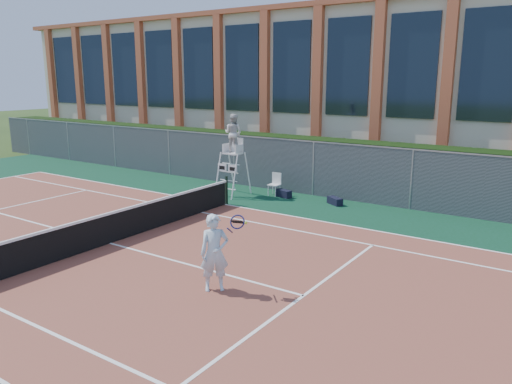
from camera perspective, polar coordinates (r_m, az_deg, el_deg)
The scene contains 12 objects.
ground at distance 15.18m, azimuth -16.35°, elevation -5.75°, with size 120.00×120.00×0.00m, color #233814.
apron at distance 15.80m, azimuth -13.57°, elevation -4.83°, with size 36.00×20.00×0.01m, color #0C351C.
tennis_court at distance 15.18m, azimuth -16.35°, elevation -5.67°, with size 23.77×10.97×0.02m, color brown.
tennis_net at distance 15.03m, azimuth -16.48°, elevation -3.81°, with size 0.10×11.30×1.10m.
fence at distance 21.40m, azimuth 1.80°, elevation 3.18°, with size 40.00×0.06×2.20m, color #595E60, non-canonical shape.
hedge at distance 22.41m, azimuth 3.44°, elevation 3.61°, with size 40.00×1.40×2.20m, color black.
building at distance 29.25m, azimuth 11.66°, elevation 11.55°, with size 45.00×10.60×8.22m.
umpire_chair at distance 20.18m, azimuth -2.61°, elevation 6.45°, with size 0.94×1.44×3.36m.
plastic_chair at distance 20.40m, azimuth 2.23°, elevation 1.13°, with size 0.43×0.43×0.92m.
sports_bag_near at distance 20.18m, azimuth 3.18°, elevation -0.16°, with size 0.70×0.28×0.30m, color black.
sports_bag_far at distance 19.22m, azimuth 9.01°, elevation -1.01°, with size 0.68×0.29×0.27m, color black.
tennis_player at distance 11.25m, azimuth -4.75°, elevation -6.92°, with size 1.04×0.83×1.77m.
Camera 1 is at (11.24, -9.05, 4.73)m, focal length 35.00 mm.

